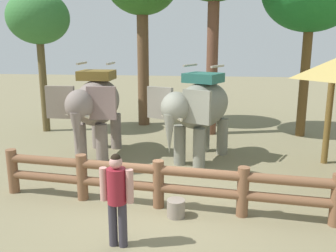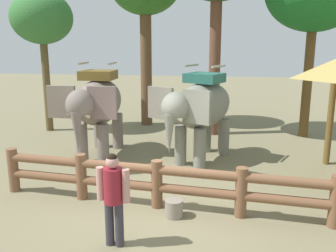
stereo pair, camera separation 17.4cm
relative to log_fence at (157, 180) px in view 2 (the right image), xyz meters
name	(u,v)px [view 2 (the right image)]	position (x,y,z in m)	size (l,w,h in m)	color
ground_plane	(159,201)	(0.00, 0.27, -0.61)	(60.00, 60.00, 0.00)	#7B7253
log_fence	(157,180)	(0.00, 0.00, 0.00)	(7.28, 1.04, 1.05)	brown
elephant_near_left	(97,105)	(-2.37, 3.27, 1.02)	(1.92, 3.34, 2.89)	slate
elephant_center	(200,108)	(0.73, 3.26, 0.99)	(2.58, 3.35, 2.84)	gray
tourist_woman_in_black	(113,193)	(-0.48, -1.60, 0.37)	(0.59, 0.36, 1.68)	#35323C
tree_back_center	(42,20)	(-5.43, 6.32, 3.68)	(2.31, 2.31, 5.34)	brown
feed_bucket	(174,208)	(0.42, -0.39, -0.43)	(0.37, 0.37, 0.36)	gray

